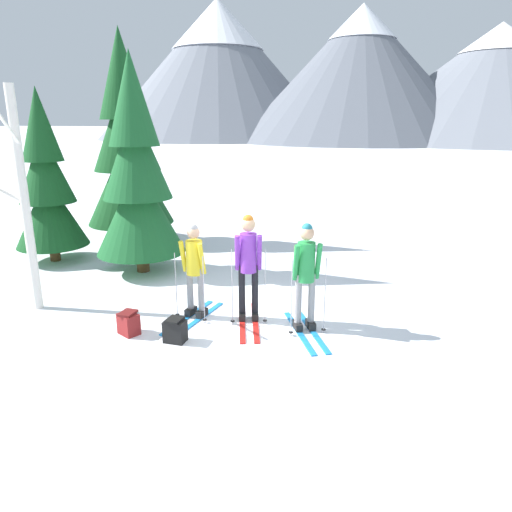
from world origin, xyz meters
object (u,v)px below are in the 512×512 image
Objects in this scene: pine_tree_near at (137,176)px; backpack_on_snow_front at (129,323)px; skier_in_purple at (248,263)px; pine_tree_mid at (127,149)px; pine_tree_far at (47,185)px; backpack_on_snow_beside at (175,330)px; birch_tree_tall at (24,201)px; skier_in_yellow at (194,268)px; skier_in_green at (306,271)px.

backpack_on_snow_front is at bearing -62.44° from pine_tree_near.
skier_in_purple is at bearing -29.78° from pine_tree_near.
pine_tree_far is (-0.74, -2.24, -0.71)m from pine_tree_mid.
pine_tree_mid reaches higher than backpack_on_snow_front.
backpack_on_snow_front is 0.83m from backpack_on_snow_beside.
pine_tree_near is 2.59m from birch_tree_tall.
skier_in_yellow is 4.31× the size of backpack_on_snow_beside.
pine_tree_near is at bearing 75.51° from birch_tree_tall.
pine_tree_far is (-4.71, 2.02, 0.95)m from skier_in_yellow.
skier_in_purple is at bearing -40.08° from pine_tree_mid.
skier_in_green is 6.92m from pine_tree_far.
skier_in_yellow is at bearing -177.30° from skier_in_green.
backpack_on_snow_front is at bearing -10.80° from birch_tree_tall.
pine_tree_near is at bearing 117.56° from backpack_on_snow_front.
backpack_on_snow_front is (1.52, -2.92, -1.95)m from pine_tree_near.
pine_tree_far is 10.29× the size of backpack_on_snow_front.
pine_tree_far is at bearing -108.22° from pine_tree_mid.
backpack_on_snow_beside is (0.11, -0.96, -0.70)m from skier_in_yellow.
skier_in_purple is 6.56m from pine_tree_mid.
skier_in_purple is 0.33× the size of pine_tree_mid.
pine_tree_near reaches higher than backpack_on_snow_beside.
backpack_on_snow_beside is (-0.80, -1.12, -0.83)m from skier_in_purple.
birch_tree_tall is 9.88× the size of backpack_on_snow_front.
pine_tree_mid is 14.25× the size of backpack_on_snow_front.
pine_tree_mid is 6.59m from backpack_on_snow_front.
backpack_on_snow_front is (-2.61, -1.05, -0.82)m from skier_in_green.
pine_tree_near is 11.95× the size of backpack_on_snow_front.
backpack_on_snow_beside is at bearing -125.69° from skier_in_purple.
skier_in_purple reaches higher than skier_in_green.
pine_tree_near reaches higher than skier_in_yellow.
skier_in_yellow is 3.22m from pine_tree_near.
skier_in_yellow is at bearing 10.74° from birch_tree_tall.
pine_tree_near is 4.22m from backpack_on_snow_beside.
pine_tree_far is (-5.62, 1.86, 0.82)m from skier_in_purple.
pine_tree_near is 0.84× the size of pine_tree_mid.
skier_in_yellow is 0.35× the size of pine_tree_near.
skier_in_purple is 0.39× the size of pine_tree_near.
skier_in_green reaches higher than skier_in_yellow.
backpack_on_snow_front is (3.99, -2.98, -1.65)m from pine_tree_far.
birch_tree_tall is (-4.77, -0.64, 0.96)m from skier_in_green.
backpack_on_snow_beside is (2.35, -2.92, -1.95)m from pine_tree_near.
pine_tree_near is (-3.15, 1.80, 1.11)m from skier_in_purple.
skier_in_yellow reaches higher than backpack_on_snow_front.
skier_in_green is at bearing 7.59° from birch_tree_tall.
skier_in_purple is 5.98m from pine_tree_far.
pine_tree_near is 12.27× the size of backpack_on_snow_beside.
pine_tree_mid is 1.39× the size of pine_tree_far.
birch_tree_tall is at bearing 169.20° from backpack_on_snow_front.
skier_in_green is 4.67m from pine_tree_near.
pine_tree_far is at bearing 148.27° from backpack_on_snow_beside.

